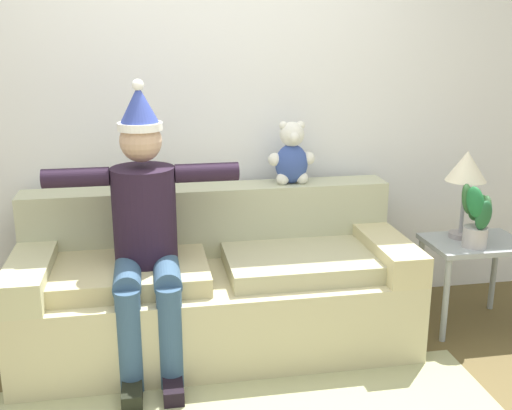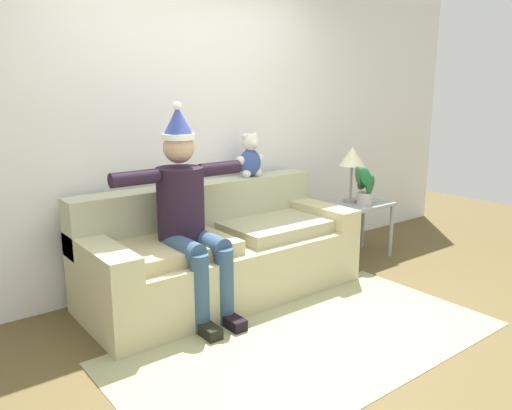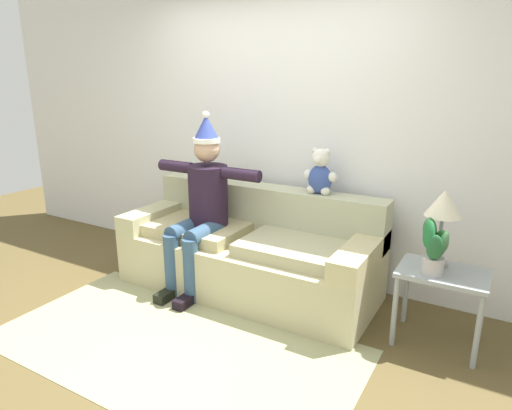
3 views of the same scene
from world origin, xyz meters
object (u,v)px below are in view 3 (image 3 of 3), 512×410
(teddy_bear, at_px, (320,173))
(table_lamp, at_px, (444,207))
(potted_plant, at_px, (435,248))
(person_seated, at_px, (202,201))
(side_table, at_px, (442,283))
(couch, at_px, (250,251))

(teddy_bear, height_order, table_lamp, teddy_bear)
(table_lamp, bearing_deg, potted_plant, -91.55)
(person_seated, height_order, side_table, person_seated)
(side_table, height_order, potted_plant, potted_plant)
(table_lamp, bearing_deg, couch, 179.58)
(person_seated, height_order, teddy_bear, person_seated)
(person_seated, xyz_separation_m, teddy_bear, (0.89, 0.44, 0.26))
(couch, xyz_separation_m, teddy_bear, (0.51, 0.27, 0.69))
(table_lamp, relative_size, potted_plant, 1.39)
(side_table, bearing_deg, table_lamp, 124.78)
(potted_plant, bearing_deg, side_table, 55.63)
(table_lamp, xyz_separation_m, potted_plant, (-0.00, -0.17, -0.23))
(side_table, xyz_separation_m, table_lamp, (-0.06, 0.08, 0.51))
(person_seated, xyz_separation_m, side_table, (1.94, 0.07, -0.32))
(side_table, bearing_deg, teddy_bear, 160.94)
(potted_plant, bearing_deg, teddy_bear, 155.35)
(table_lamp, bearing_deg, teddy_bear, 164.23)
(table_lamp, bearing_deg, person_seated, -175.28)
(person_seated, distance_m, table_lamp, 1.90)
(teddy_bear, distance_m, table_lamp, 1.04)
(couch, relative_size, table_lamp, 4.10)
(person_seated, xyz_separation_m, potted_plant, (1.88, -0.02, -0.04))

